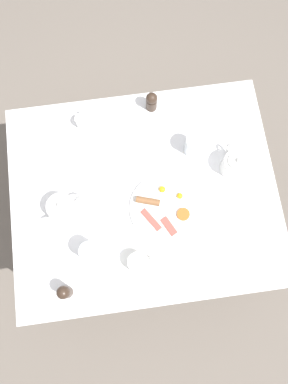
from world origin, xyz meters
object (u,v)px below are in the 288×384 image
water_glass_tall (91,253)px  fork_spare (64,154)px  teapot_near (235,164)px  salt_grinder (152,101)px  pepper_grinder (64,292)px  knife_by_plate (121,163)px  spoon_for_tea (238,230)px  teacup_with_saucer_left (138,263)px  fork_by_plate (179,122)px  water_glass_short (194,145)px  breakfast_plate (165,208)px  creamer_jug (82,121)px  teapot_far (62,208)px

water_glass_tall → fork_spare: 0.46m
teapot_near → water_glass_tall: same height
salt_grinder → fork_spare: bearing=112.3°
pepper_grinder → knife_by_plate: bearing=-28.7°
knife_by_plate → spoon_for_tea: 0.57m
teacup_with_saucer_left → fork_by_plate: bearing=-24.1°
teacup_with_saucer_left → fork_by_plate: 0.65m
pepper_grinder → fork_spare: size_ratio=0.76×
water_glass_short → pepper_grinder: bearing=131.4°
water_glass_short → knife_by_plate: bearing=93.7°
breakfast_plate → salt_grinder: 0.47m
pepper_grinder → spoon_for_tea: pepper_grinder is taller
teacup_with_saucer_left → water_glass_short: size_ratio=1.47×
water_glass_tall → fork_by_plate: bearing=-40.0°
teacup_with_saucer_left → spoon_for_tea: 0.44m
teapot_near → spoon_for_tea: (-0.27, 0.03, -0.05)m
spoon_for_tea → creamer_jug: bearing=46.4°
teapot_far → water_glass_short: teapot_far is taller
teapot_near → pepper_grinder: size_ratio=1.81×
water_glass_tall → creamer_jug: (0.58, -0.01, -0.03)m
creamer_jug → water_glass_tall: bearing=178.6°
water_glass_tall → creamer_jug: water_glass_tall is taller
creamer_jug → salt_grinder: bearing=-83.2°
teacup_with_saucer_left → fork_spare: (0.51, 0.26, -0.03)m
teapot_far → knife_by_plate: (0.17, -0.26, -0.05)m
pepper_grinder → spoon_for_tea: 0.74m
pepper_grinder → salt_grinder: same height
teapot_near → fork_by_plate: size_ratio=1.35×
salt_grinder → water_glass_tall: bearing=151.9°
creamer_jug → pepper_grinder: bearing=169.6°
teapot_far → knife_by_plate: size_ratio=0.93×
creamer_jug → fork_by_plate: 0.43m
breakfast_plate → teapot_near: (0.14, -0.32, 0.04)m
water_glass_short → spoon_for_tea: size_ratio=0.82×
breakfast_plate → water_glass_tall: water_glass_tall is taller
creamer_jug → pepper_grinder: 0.73m
breakfast_plate → spoon_for_tea: size_ratio=2.28×
creamer_jug → knife_by_plate: (-0.21, -0.15, -0.03)m
breakfast_plate → teapot_far: (0.05, 0.42, 0.04)m
pepper_grinder → salt_grinder: (0.75, -0.45, 0.00)m
teacup_with_saucer_left → fork_spare: bearing=27.1°
spoon_for_tea → water_glass_short: bearing=18.7°
breakfast_plate → water_glass_short: water_glass_short is taller
creamer_jug → knife_by_plate: creamer_jug is taller
salt_grinder → teapot_near: bearing=-137.2°
water_glass_tall → fork_by_plate: 0.69m
water_glass_short → water_glass_tall: bearing=129.1°
teapot_far → creamer_jug: size_ratio=2.25×
breakfast_plate → fork_spare: breakfast_plate is taller
salt_grinder → knife_by_plate: 0.30m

